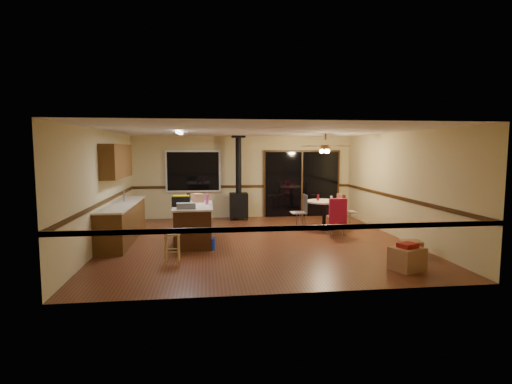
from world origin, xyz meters
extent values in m
plane|color=#592C18|center=(0.00, 0.00, 0.00)|extent=(7.00, 7.00, 0.00)
plane|color=silver|center=(0.00, 0.00, 2.60)|extent=(7.00, 7.00, 0.00)
plane|color=tan|center=(0.00, 3.50, 1.30)|extent=(7.00, 0.00, 7.00)
plane|color=tan|center=(0.00, -3.50, 1.30)|extent=(7.00, 0.00, 7.00)
plane|color=tan|center=(-3.50, 0.00, 1.30)|extent=(0.00, 7.00, 7.00)
plane|color=tan|center=(3.50, 0.00, 1.30)|extent=(0.00, 7.00, 7.00)
cube|color=black|center=(-1.60, 3.45, 1.50)|extent=(1.72, 0.10, 1.32)
cube|color=black|center=(1.90, 3.45, 1.05)|extent=(2.52, 0.10, 2.10)
cube|color=#593616|center=(-3.20, 0.50, 0.43)|extent=(0.60, 3.00, 0.86)
cube|color=beige|center=(-3.20, 0.50, 0.88)|extent=(0.64, 3.04, 0.04)
cube|color=#593616|center=(-3.33, 0.70, 1.90)|extent=(0.35, 2.00, 0.80)
cube|color=#402210|center=(-1.50, 0.00, 0.43)|extent=(0.80, 1.60, 0.86)
cube|color=beige|center=(-1.50, 0.00, 0.88)|extent=(0.88, 1.68, 0.04)
cube|color=black|center=(-0.20, 3.05, 0.46)|extent=(0.55, 0.50, 0.75)
cylinder|color=black|center=(-0.20, 3.05, 1.71)|extent=(0.18, 0.18, 1.77)
cylinder|color=brown|center=(2.01, 1.28, 2.25)|extent=(0.24, 0.24, 0.10)
cylinder|color=brown|center=(2.01, 1.28, 2.52)|extent=(0.05, 0.05, 0.16)
sphere|color=#FFD88C|center=(2.01, 1.28, 2.13)|extent=(0.16, 0.16, 0.16)
cube|color=white|center=(-1.80, 0.30, 2.56)|extent=(0.10, 1.20, 0.04)
cube|color=slate|center=(-1.63, -0.59, 0.96)|extent=(0.42, 0.25, 0.13)
cube|color=black|center=(-1.76, -0.20, 1.01)|extent=(0.41, 0.23, 0.22)
cube|color=gold|center=(-1.76, -0.20, 1.13)|extent=(0.36, 0.20, 0.03)
cube|color=#9A6844|center=(-1.41, 0.54, 1.00)|extent=(0.31, 0.36, 0.20)
cylinder|color=black|center=(-1.61, 0.10, 1.03)|extent=(0.08, 0.08, 0.26)
cylinder|color=#D84C8C|center=(-1.18, 0.06, 1.02)|extent=(0.09, 0.09, 0.24)
cylinder|color=white|center=(-1.41, 0.67, 1.00)|extent=(0.08, 0.08, 0.20)
cylinder|color=tan|center=(-1.86, -1.51, 0.28)|extent=(0.33, 0.33, 0.57)
cylinder|color=#0C29AB|center=(-1.16, -0.63, 0.13)|extent=(0.39, 0.39, 0.25)
cylinder|color=black|center=(2.01, 1.28, 0.02)|extent=(0.61, 0.61, 0.04)
cylinder|color=black|center=(2.01, 1.28, 0.39)|extent=(0.10, 0.10, 0.70)
cylinder|color=beige|center=(2.01, 1.28, 0.76)|extent=(0.98, 0.98, 0.04)
cylinder|color=#590C14|center=(1.86, 1.38, 0.86)|extent=(0.08, 0.08, 0.17)
cylinder|color=beige|center=(2.19, 1.23, 0.85)|extent=(0.06, 0.06, 0.14)
cube|color=tan|center=(1.31, 1.38, 0.45)|extent=(0.41, 0.41, 0.03)
cube|color=slate|center=(1.50, 1.39, 0.70)|extent=(0.04, 0.40, 0.50)
cube|color=tan|center=(2.11, 0.58, 0.45)|extent=(0.43, 0.43, 0.03)
cube|color=slate|center=(2.09, 0.39, 0.70)|extent=(0.40, 0.06, 0.50)
cube|color=#B2142D|center=(2.09, 0.37, 0.60)|extent=(0.45, 0.14, 0.70)
cube|color=tan|center=(2.71, 1.33, 0.45)|extent=(0.40, 0.40, 0.03)
cube|color=slate|center=(2.52, 1.33, 0.70)|extent=(0.03, 0.40, 0.50)
cube|color=#502D1E|center=(2.50, 1.33, 0.60)|extent=(0.10, 0.44, 0.70)
cube|color=#9A6844|center=(-1.74, 2.86, 0.19)|extent=(0.57, 0.52, 0.38)
cube|color=#9A6844|center=(2.40, -2.59, 0.21)|extent=(0.68, 0.63, 0.41)
cube|color=#9A6844|center=(2.96, -1.67, 0.16)|extent=(0.41, 0.37, 0.31)
cube|color=maroon|center=(2.40, -2.59, 0.45)|extent=(0.39, 0.36, 0.08)
camera|label=1|loc=(-1.19, -9.24, 2.16)|focal=28.00mm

